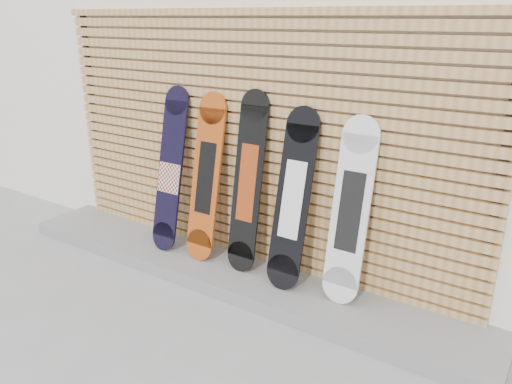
{
  "coord_description": "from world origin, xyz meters",
  "views": [
    {
      "loc": [
        2.25,
        -2.5,
        2.23
      ],
      "look_at": [
        0.09,
        0.75,
        0.85
      ],
      "focal_mm": 35.0,
      "sensor_mm": 36.0,
      "label": 1
    }
  ],
  "objects_px": {
    "snowboard_0": "(170,171)",
    "snowboard_3": "(293,200)",
    "snowboard_4": "(350,212)",
    "snowboard_1": "(206,178)",
    "snowboard_2": "(248,183)"
  },
  "relations": [
    {
      "from": "snowboard_0",
      "to": "snowboard_3",
      "type": "distance_m",
      "value": 1.31
    },
    {
      "from": "snowboard_4",
      "to": "snowboard_1",
      "type": "bearing_deg",
      "value": -179.11
    },
    {
      "from": "snowboard_2",
      "to": "snowboard_3",
      "type": "height_order",
      "value": "snowboard_2"
    },
    {
      "from": "snowboard_0",
      "to": "snowboard_2",
      "type": "distance_m",
      "value": 0.85
    },
    {
      "from": "snowboard_0",
      "to": "snowboard_1",
      "type": "relative_size",
      "value": 1.01
    },
    {
      "from": "snowboard_2",
      "to": "snowboard_3",
      "type": "bearing_deg",
      "value": -4.03
    },
    {
      "from": "snowboard_0",
      "to": "snowboard_3",
      "type": "bearing_deg",
      "value": 0.19
    },
    {
      "from": "snowboard_1",
      "to": "snowboard_3",
      "type": "xyz_separation_m",
      "value": [
        0.9,
        -0.01,
        -0.02
      ]
    },
    {
      "from": "snowboard_0",
      "to": "snowboard_3",
      "type": "xyz_separation_m",
      "value": [
        1.31,
        0.0,
        -0.02
      ]
    },
    {
      "from": "snowboard_1",
      "to": "snowboard_3",
      "type": "height_order",
      "value": "snowboard_1"
    },
    {
      "from": "snowboard_0",
      "to": "snowboard_1",
      "type": "bearing_deg",
      "value": 2.4
    },
    {
      "from": "snowboard_1",
      "to": "snowboard_2",
      "type": "height_order",
      "value": "snowboard_2"
    },
    {
      "from": "snowboard_3",
      "to": "snowboard_4",
      "type": "height_order",
      "value": "snowboard_3"
    },
    {
      "from": "snowboard_2",
      "to": "snowboard_4",
      "type": "distance_m",
      "value": 0.94
    },
    {
      "from": "snowboard_0",
      "to": "snowboard_2",
      "type": "xyz_separation_m",
      "value": [
        0.85,
        0.04,
        0.03
      ]
    }
  ]
}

